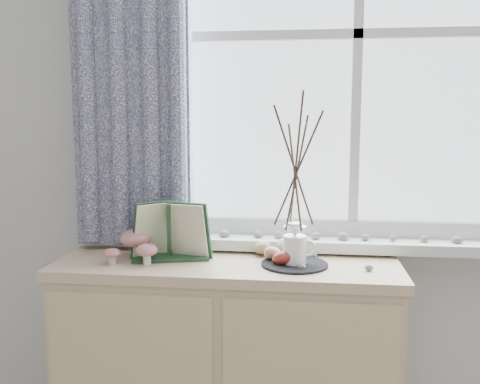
{
  "coord_description": "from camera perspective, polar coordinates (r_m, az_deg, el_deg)",
  "views": [
    {
      "loc": [
        0.12,
        -0.06,
        1.35
      ],
      "look_at": [
        -0.1,
        1.7,
        1.1
      ],
      "focal_mm": 40.0,
      "sensor_mm": 36.0,
      "label": 1
    }
  ],
  "objects": [
    {
      "name": "toadstool_cluster",
      "position": [
        1.91,
        -11.05,
        -5.38
      ],
      "size": [
        0.19,
        0.17,
        0.11
      ],
      "color": "silver",
      "rests_on": "sideboard"
    },
    {
      "name": "twig_pitcher",
      "position": [
        1.78,
        5.98,
        2.79
      ],
      "size": [
        0.22,
        0.22,
        0.59
      ],
      "rotation": [
        0.0,
        0.0,
        0.04
      ],
      "color": "white",
      "rests_on": "crocheted_doily"
    },
    {
      "name": "sideboard",
      "position": [
        2.05,
        -1.3,
        -18.77
      ],
      "size": [
        1.2,
        0.45,
        0.85
      ],
      "color": "#D0B092",
      "rests_on": "ground"
    },
    {
      "name": "sideboard_pebbles",
      "position": [
        1.85,
        9.29,
        -7.5
      ],
      "size": [
        0.25,
        0.19,
        0.02
      ],
      "color": "gray",
      "rests_on": "sideboard"
    },
    {
      "name": "songbird_figurine",
      "position": [
        1.96,
        5.41,
        -5.66
      ],
      "size": [
        0.15,
        0.07,
        0.08
      ],
      "primitive_type": null,
      "rotation": [
        0.0,
        0.0,
        -0.04
      ],
      "color": "silver",
      "rests_on": "sideboard"
    },
    {
      "name": "crocheted_doily",
      "position": [
        1.84,
        5.83,
        -7.68
      ],
      "size": [
        0.23,
        0.23,
        0.01
      ],
      "primitive_type": "cylinder",
      "color": "black",
      "rests_on": "sideboard"
    },
    {
      "name": "wooden_eggs",
      "position": [
        1.89,
        3.44,
        -6.47
      ],
      "size": [
        0.14,
        0.18,
        0.07
      ],
      "color": "tan",
      "rests_on": "sideboard"
    },
    {
      "name": "botanical_book",
      "position": [
        1.87,
        -7.71,
        -4.18
      ],
      "size": [
        0.33,
        0.2,
        0.21
      ],
      "primitive_type": null,
      "rotation": [
        0.0,
        0.0,
        0.26
      ],
      "color": "#1D3D23",
      "rests_on": "sideboard"
    }
  ]
}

